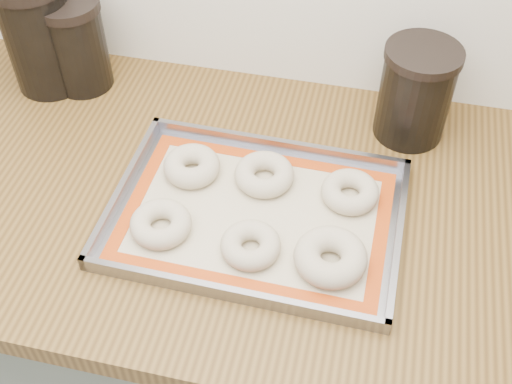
% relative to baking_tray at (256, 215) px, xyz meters
% --- Properties ---
extents(cabinet, '(3.00, 0.65, 0.86)m').
position_rel_baking_tray_xyz_m(cabinet, '(-0.18, 0.04, -0.48)').
color(cabinet, slate).
rests_on(cabinet, floor).
extents(countertop, '(3.06, 0.68, 0.04)m').
position_rel_baking_tray_xyz_m(countertop, '(-0.18, 0.04, -0.03)').
color(countertop, brown).
rests_on(countertop, cabinet).
extents(baking_tray, '(0.47, 0.34, 0.03)m').
position_rel_baking_tray_xyz_m(baking_tray, '(0.00, 0.00, 0.00)').
color(baking_tray, gray).
rests_on(baking_tray, countertop).
extents(baking_mat, '(0.43, 0.30, 0.00)m').
position_rel_baking_tray_xyz_m(baking_mat, '(0.00, 0.00, -0.00)').
color(baking_mat, '#C6B793').
rests_on(baking_mat, baking_tray).
extents(bagel_front_left, '(0.10, 0.10, 0.03)m').
position_rel_baking_tray_xyz_m(bagel_front_left, '(-0.14, -0.06, 0.01)').
color(bagel_front_left, '#BCAD92').
rests_on(bagel_front_left, baking_mat).
extents(bagel_front_mid, '(0.10, 0.10, 0.03)m').
position_rel_baking_tray_xyz_m(bagel_front_mid, '(0.01, -0.07, 0.01)').
color(bagel_front_mid, '#BCAD92').
rests_on(bagel_front_mid, baking_mat).
extents(bagel_front_right, '(0.14, 0.14, 0.04)m').
position_rel_baking_tray_xyz_m(bagel_front_right, '(0.13, -0.07, 0.02)').
color(bagel_front_right, '#BCAD92').
rests_on(bagel_front_right, baking_mat).
extents(bagel_back_left, '(0.12, 0.12, 0.04)m').
position_rel_baking_tray_xyz_m(bagel_back_left, '(-0.13, 0.07, 0.02)').
color(bagel_back_left, '#BCAD92').
rests_on(bagel_back_left, baking_mat).
extents(bagel_back_mid, '(0.13, 0.13, 0.03)m').
position_rel_baking_tray_xyz_m(bagel_back_mid, '(-0.00, 0.08, 0.01)').
color(bagel_back_mid, '#BCAD92').
rests_on(bagel_back_mid, baking_mat).
extents(bagel_back_right, '(0.10, 0.10, 0.03)m').
position_rel_baking_tray_xyz_m(bagel_back_right, '(0.14, 0.07, 0.01)').
color(bagel_back_right, '#BCAD92').
rests_on(bagel_back_right, baking_mat).
extents(canister_left, '(0.14, 0.14, 0.22)m').
position_rel_baking_tray_xyz_m(canister_left, '(-0.47, 0.26, 0.10)').
color(canister_left, black).
rests_on(canister_left, countertop).
extents(canister_mid, '(0.12, 0.12, 0.18)m').
position_rel_baking_tray_xyz_m(canister_mid, '(-0.41, 0.27, 0.08)').
color(canister_mid, black).
rests_on(canister_mid, countertop).
extents(canister_right, '(0.13, 0.13, 0.18)m').
position_rel_baking_tray_xyz_m(canister_right, '(0.22, 0.26, 0.08)').
color(canister_right, black).
rests_on(canister_right, countertop).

